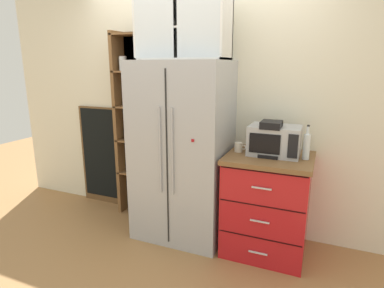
# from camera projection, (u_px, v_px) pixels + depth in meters

# --- Properties ---
(ground_plane) EXTENTS (10.56, 10.56, 0.00)m
(ground_plane) POSITION_uv_depth(u_px,v_px,m) (182.00, 232.00, 3.30)
(ground_plane) COLOR #9E7042
(wall_back_cream) EXTENTS (4.87, 0.10, 2.55)m
(wall_back_cream) POSITION_uv_depth(u_px,v_px,m) (197.00, 106.00, 3.35)
(wall_back_cream) COLOR silver
(wall_back_cream) RESTS_ON ground
(refrigerator) EXTENTS (0.89, 0.69, 1.74)m
(refrigerator) POSITION_uv_depth(u_px,v_px,m) (183.00, 152.00, 3.10)
(refrigerator) COLOR #ADAFB5
(refrigerator) RESTS_ON ground
(pantry_shelf_column) EXTENTS (0.45, 0.26, 2.05)m
(pantry_shelf_column) POSITION_uv_depth(u_px,v_px,m) (137.00, 125.00, 3.57)
(pantry_shelf_column) COLOR brown
(pantry_shelf_column) RESTS_ON ground
(counter_cabinet) EXTENTS (0.75, 0.67, 0.92)m
(counter_cabinet) POSITION_uv_depth(u_px,v_px,m) (267.00, 204.00, 2.90)
(counter_cabinet) COLOR red
(counter_cabinet) RESTS_ON ground
(microwave) EXTENTS (0.44, 0.33, 0.26)m
(microwave) POSITION_uv_depth(u_px,v_px,m) (275.00, 140.00, 2.79)
(microwave) COLOR #ADAFB5
(microwave) RESTS_ON counter_cabinet
(coffee_maker) EXTENTS (0.17, 0.20, 0.31)m
(coffee_maker) POSITION_uv_depth(u_px,v_px,m) (271.00, 138.00, 2.75)
(coffee_maker) COLOR black
(coffee_maker) RESTS_ON counter_cabinet
(mug_cream) EXTENTS (0.11, 0.07, 0.09)m
(mug_cream) POSITION_uv_depth(u_px,v_px,m) (239.00, 147.00, 2.90)
(mug_cream) COLOR silver
(mug_cream) RESTS_ON counter_cabinet
(bottle_clear) EXTENTS (0.06, 0.06, 0.30)m
(bottle_clear) POSITION_uv_depth(u_px,v_px,m) (307.00, 144.00, 2.64)
(bottle_clear) COLOR silver
(bottle_clear) RESTS_ON counter_cabinet
(upper_cabinet) EXTENTS (0.85, 0.32, 0.55)m
(upper_cabinet) POSITION_uv_depth(u_px,v_px,m) (184.00, 29.00, 2.87)
(upper_cabinet) COLOR silver
(upper_cabinet) RESTS_ON refrigerator
(chalkboard_menu) EXTENTS (0.60, 0.04, 1.21)m
(chalkboard_menu) POSITION_uv_depth(u_px,v_px,m) (102.00, 156.00, 3.91)
(chalkboard_menu) COLOR brown
(chalkboard_menu) RESTS_ON ground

